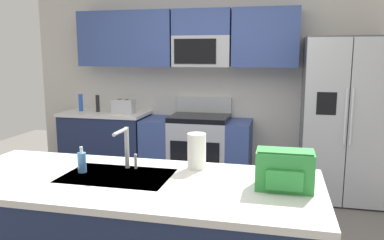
% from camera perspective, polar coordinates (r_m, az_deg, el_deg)
% --- Properties ---
extents(kitchen_wall_unit, '(5.20, 0.43, 2.60)m').
position_cam_1_polar(kitchen_wall_unit, '(5.03, 2.71, 7.61)').
color(kitchen_wall_unit, beige).
rests_on(kitchen_wall_unit, ground).
extents(back_counter, '(1.12, 0.63, 0.90)m').
position_cam_1_polar(back_counter, '(5.32, -12.55, -3.60)').
color(back_counter, '#1E2A4D').
rests_on(back_counter, ground).
extents(range_oven, '(1.36, 0.61, 1.10)m').
position_cam_1_polar(range_oven, '(4.93, 0.72, -4.55)').
color(range_oven, '#B7BABF').
rests_on(range_oven, ground).
extents(refrigerator, '(0.90, 0.76, 1.85)m').
position_cam_1_polar(refrigerator, '(4.70, 21.36, 0.08)').
color(refrigerator, '#4C4F54').
rests_on(refrigerator, ground).
extents(toaster, '(0.28, 0.16, 0.18)m').
position_cam_1_polar(toaster, '(5.06, -10.09, 2.00)').
color(toaster, '#B7BABF').
rests_on(toaster, back_counter).
extents(pepper_mill, '(0.05, 0.05, 0.22)m').
position_cam_1_polar(pepper_mill, '(5.27, -13.77, 2.40)').
color(pepper_mill, black).
rests_on(pepper_mill, back_counter).
extents(bottle_blue, '(0.06, 0.06, 0.23)m').
position_cam_1_polar(bottle_blue, '(5.40, -16.12, 2.49)').
color(bottle_blue, blue).
rests_on(bottle_blue, back_counter).
extents(sink_faucet, '(0.08, 0.21, 0.28)m').
position_cam_1_polar(sink_faucet, '(2.59, -9.73, -3.62)').
color(sink_faucet, '#B7BABF').
rests_on(sink_faucet, island_counter).
extents(soap_dispenser, '(0.06, 0.06, 0.17)m').
position_cam_1_polar(soap_dispenser, '(2.62, -15.96, -5.99)').
color(soap_dispenser, '#4C8CD8').
rests_on(soap_dispenser, island_counter).
extents(paper_towel_roll, '(0.12, 0.12, 0.24)m').
position_cam_1_polar(paper_towel_roll, '(2.58, 0.69, -4.62)').
color(paper_towel_roll, white).
rests_on(paper_towel_roll, island_counter).
extents(backpack, '(0.32, 0.22, 0.23)m').
position_cam_1_polar(backpack, '(2.27, 13.52, -7.03)').
color(backpack, green).
rests_on(backpack, island_counter).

